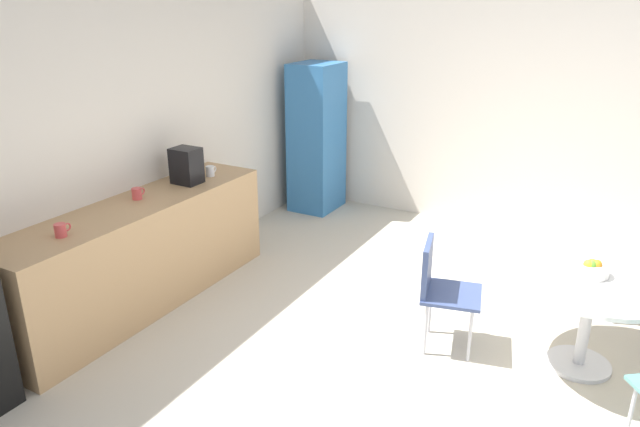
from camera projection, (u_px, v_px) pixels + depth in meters
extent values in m
plane|color=beige|center=(457.00, 376.00, 4.07)|extent=(6.00, 6.00, 0.00)
cube|color=silver|center=(123.00, 143.00, 4.98)|extent=(6.00, 0.10, 2.60)
cube|color=silver|center=(552.00, 117.00, 6.07)|extent=(0.10, 6.00, 2.60)
cube|color=tan|center=(142.00, 254.00, 4.90)|extent=(2.56, 0.60, 0.90)
cube|color=#3372B2|center=(317.00, 138.00, 7.01)|extent=(0.60, 0.50, 1.75)
cylinder|color=silver|center=(578.00, 364.00, 4.18)|extent=(0.44, 0.44, 0.03)
cylinder|color=silver|center=(586.00, 319.00, 4.05)|extent=(0.08, 0.08, 0.70)
cylinder|color=white|center=(594.00, 275.00, 3.94)|extent=(1.20, 1.20, 0.03)
cylinder|color=silver|center=(631.00, 414.00, 3.39)|extent=(0.02, 0.02, 0.42)
cylinder|color=silver|center=(618.00, 300.00, 4.65)|extent=(0.02, 0.02, 0.42)
cylinder|color=silver|center=(638.00, 289.00, 4.83)|extent=(0.02, 0.02, 0.42)
cylinder|color=silver|center=(472.00, 314.00, 4.45)|extent=(0.02, 0.02, 0.42)
cylinder|color=silver|center=(470.00, 335.00, 4.17)|extent=(0.02, 0.02, 0.42)
cylinder|color=silver|center=(430.00, 308.00, 4.53)|extent=(0.02, 0.02, 0.42)
cylinder|color=silver|center=(426.00, 329.00, 4.25)|extent=(0.02, 0.02, 0.42)
cube|color=#384772|center=(452.00, 294.00, 4.27)|extent=(0.50, 0.50, 0.03)
cube|color=#384772|center=(427.00, 266.00, 4.25)|extent=(0.38, 0.12, 0.38)
cylinder|color=silver|center=(590.00, 270.00, 3.90)|extent=(0.23, 0.23, 0.07)
sphere|color=orange|center=(597.00, 265.00, 3.89)|extent=(0.07, 0.07, 0.07)
sphere|color=#66B233|center=(591.00, 265.00, 3.89)|extent=(0.07, 0.07, 0.07)
sphere|color=yellow|center=(589.00, 265.00, 3.89)|extent=(0.07, 0.07, 0.07)
sphere|color=orange|center=(592.00, 264.00, 3.90)|extent=(0.07, 0.07, 0.07)
cylinder|color=#D84C4C|center=(137.00, 194.00, 4.83)|extent=(0.08, 0.08, 0.09)
torus|color=#D84C4C|center=(142.00, 191.00, 4.87)|extent=(0.06, 0.01, 0.06)
cylinder|color=white|center=(210.00, 171.00, 5.44)|extent=(0.08, 0.08, 0.09)
torus|color=white|center=(214.00, 169.00, 5.49)|extent=(0.06, 0.01, 0.06)
cylinder|color=#D84C4C|center=(60.00, 230.00, 4.08)|extent=(0.08, 0.08, 0.09)
torus|color=#D84C4C|center=(67.00, 227.00, 4.12)|extent=(0.06, 0.01, 0.06)
cube|color=black|center=(186.00, 166.00, 5.20)|extent=(0.20, 0.24, 0.32)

